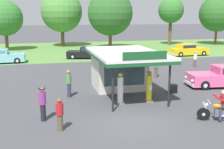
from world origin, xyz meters
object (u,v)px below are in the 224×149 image
object	(u,v)px
gas_pump_offside	(149,88)
parked_car_back_row_centre	(188,50)
motorcycle_with_rider	(221,108)
bystander_leaning_by_kiosk	(60,114)
bystander_admiring_sedan	(69,83)
spare_tire_stack	(173,89)
gas_pump_nearside	(120,90)
parked_car_back_row_centre_right	(88,53)
bystander_chatting_near_pumps	(43,103)
bystander_standing_back_lot	(195,59)
featured_classic_sedan	(223,77)
bystander_strolling_foreground	(156,67)
parked_car_back_row_right	(1,57)

from	to	relation	value
gas_pump_offside	parked_car_back_row_centre	bearing A→B (deg)	54.52
motorcycle_with_rider	bystander_leaning_by_kiosk	bearing A→B (deg)	174.58
bystander_admiring_sedan	spare_tire_stack	distance (m)	7.00
gas_pump_nearside	motorcycle_with_rider	xyz separation A→B (m)	(4.09, -3.77, -0.21)
parked_car_back_row_centre_right	parked_car_back_row_centre	world-z (taller)	parked_car_back_row_centre
gas_pump_nearside	parked_car_back_row_centre	bearing A→B (deg)	50.75
bystander_leaning_by_kiosk	bystander_chatting_near_pumps	xyz separation A→B (m)	(-0.74, 1.41, 0.12)
bystander_leaning_by_kiosk	bystander_admiring_sedan	bearing A→B (deg)	80.52
bystander_standing_back_lot	bystander_leaning_by_kiosk	bearing A→B (deg)	-138.43
parked_car_back_row_centre	bystander_standing_back_lot	world-z (taller)	bystander_standing_back_lot
gas_pump_nearside	parked_car_back_row_centre_right	bearing A→B (deg)	87.24
gas_pump_offside	bystander_admiring_sedan	distance (m)	5.07
gas_pump_nearside	parked_car_back_row_centre	size ratio (longest dim) A/B	0.35
featured_classic_sedan	bystander_chatting_near_pumps	xyz separation A→B (m)	(-12.86, -3.81, 0.21)
bystander_leaning_by_kiosk	bystander_standing_back_lot	xyz separation A→B (m)	(14.23, 12.63, 0.04)
parked_car_back_row_centre_right	bystander_strolling_foreground	distance (m)	12.67
parked_car_back_row_centre_right	parked_car_back_row_centre	distance (m)	13.21
gas_pump_offside	spare_tire_stack	distance (m)	2.85
featured_classic_sedan	parked_car_back_row_right	world-z (taller)	featured_classic_sedan
motorcycle_with_rider	featured_classic_sedan	world-z (taller)	motorcycle_with_rider
bystander_standing_back_lot	spare_tire_stack	xyz separation A→B (m)	(-6.43, -8.09, -0.56)
motorcycle_with_rider	spare_tire_stack	world-z (taller)	motorcycle_with_rider
spare_tire_stack	bystander_admiring_sedan	bearing A→B (deg)	174.76
bystander_strolling_foreground	parked_car_back_row_centre_right	bearing A→B (deg)	108.09
parked_car_back_row_right	bystander_strolling_foreground	world-z (taller)	bystander_strolling_foreground
parked_car_back_row_centre	bystander_leaning_by_kiosk	bearing A→B (deg)	-131.21
bystander_admiring_sedan	motorcycle_with_rider	bearing A→B (deg)	-40.61
parked_car_back_row_centre	bystander_admiring_sedan	size ratio (longest dim) A/B	3.07
bystander_standing_back_lot	parked_car_back_row_right	bearing A→B (deg)	159.55
parked_car_back_row_centre_right	bystander_chatting_near_pumps	bearing A→B (deg)	-105.02
parked_car_back_row_centre_right	bystander_leaning_by_kiosk	world-z (taller)	bystander_leaning_by_kiosk
gas_pump_offside	parked_car_back_row_centre	world-z (taller)	gas_pump_offside
gas_pump_offside	gas_pump_nearside	bearing A→B (deg)	-180.00
motorcycle_with_rider	gas_pump_offside	bearing A→B (deg)	121.37
motorcycle_with_rider	bystander_standing_back_lot	size ratio (longest dim) A/B	1.34
bystander_standing_back_lot	parked_car_back_row_centre	bearing A→B (deg)	65.40
gas_pump_nearside	spare_tire_stack	bearing A→B (deg)	19.98
motorcycle_with_rider	featured_classic_sedan	xyz separation A→B (m)	(4.36, 5.95, 0.05)
parked_car_back_row_right	bystander_leaning_by_kiosk	world-z (taller)	parked_car_back_row_right
parked_car_back_row_centre	bystander_admiring_sedan	distance (m)	22.59
gas_pump_nearside	parked_car_back_row_centre_right	size ratio (longest dim) A/B	0.36
spare_tire_stack	gas_pump_nearside	bearing A→B (deg)	-160.02
parked_car_back_row_right	parked_car_back_row_centre	distance (m)	22.94
featured_classic_sedan	parked_car_back_row_centre_right	world-z (taller)	featured_classic_sedan
parked_car_back_row_centre_right	gas_pump_offside	bearing A→B (deg)	-87.07
parked_car_back_row_right	spare_tire_stack	size ratio (longest dim) A/B	8.30
gas_pump_offside	parked_car_back_row_centre_right	xyz separation A→B (m)	(-0.92, 18.03, -0.21)
bystander_admiring_sedan	parked_car_back_row_right	bearing A→B (deg)	112.50
parked_car_back_row_centre	bystander_chatting_near_pumps	xyz separation A→B (m)	(-18.45, -18.82, 0.21)
parked_car_back_row_centre_right	bystander_strolling_foreground	bearing A→B (deg)	-71.91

